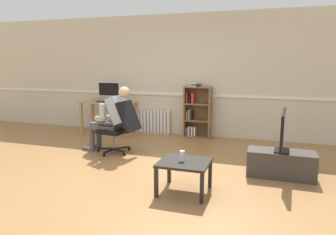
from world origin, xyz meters
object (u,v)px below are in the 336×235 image
Objects in this scene: tv_stand at (281,164)px; bookshelf at (196,112)px; keyboard at (104,102)px; computer_desk at (109,106)px; coffee_table at (184,165)px; radiator at (153,121)px; drinking_glass at (182,156)px; office_chair at (120,125)px; computer_mouse at (115,102)px; imac_monitor at (109,90)px; tv_screen at (283,130)px; person_seated at (112,117)px.

bookshelf is at bearing 130.63° from tv_stand.
tv_stand is (3.78, -1.58, -0.57)m from keyboard.
coffee_table is at bearing -46.55° from computer_desk.
radiator is (0.96, 0.39, -0.36)m from computer_desk.
keyboard reaches higher than drinking_glass.
office_chair reaches higher than coffee_table.
computer_desk is 0.19m from keyboard.
coffee_table is (0.54, -2.98, -0.21)m from bookshelf.
tv_stand is at bearing -24.78° from computer_desk.
tv_stand is at bearing -22.72° from keyboard.
computer_desk is 12.41× the size of computer_mouse.
imac_monitor is 5.56× the size of computer_mouse.
computer_mouse is 0.12× the size of radiator.
tv_screen is at bearing -37.24° from radiator.
tv_screen reaches higher than coffee_table.
radiator is 3.47m from coffee_table.
office_chair is 7.22× the size of drinking_glass.
computer_desk is at bearing -76.45° from imac_monitor.
office_chair reaches higher than computer_mouse.
bookshelf is (2.03, 0.21, -0.44)m from imac_monitor.
tv_screen reaches higher than radiator.
tv_screen is (0.00, -0.00, 0.50)m from tv_stand.
bookshelf is 1.34× the size of tv_screen.
computer_mouse is 0.74× the size of drinking_glass.
radiator is (1.00, 0.53, -0.49)m from keyboard.
radiator is at bearing 17.78° from imac_monitor.
drinking_glass is (1.71, -1.33, -0.17)m from person_seated.
radiator reaches higher than tv_stand.
imac_monitor is 1.26m from radiator.
imac_monitor is 0.88× the size of coffee_table.
imac_monitor is at bearing 154.36° from tv_stand.
person_seated is 2.17m from drinking_glass.
computer_mouse is 0.08× the size of person_seated.
imac_monitor reaches higher than drinking_glass.
keyboard is at bearing -176.06° from computer_mouse.
tv_stand is (1.73, -2.02, -0.38)m from bookshelf.
keyboard is (-0.05, -0.14, 0.13)m from computer_desk.
tv_screen is at bearing 39.10° from coffee_table.
tv_screen is at bearing -3.89° from tv_stand.
imac_monitor is 0.40m from computer_mouse.
tv_screen is (2.93, -0.36, 0.03)m from person_seated.
computer_desk is 4.12m from tv_screen.
keyboard is 0.41× the size of tv_screen.
keyboard is 3.63m from drinking_glass.
imac_monitor reaches higher than coffee_table.
bookshelf is 1.91× the size of coffee_table.
imac_monitor is at bearing 142.93° from computer_mouse.
person_seated reaches higher than keyboard.
radiator is 3.49m from tv_stand.
tv_stand is 1.54m from coffee_table.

